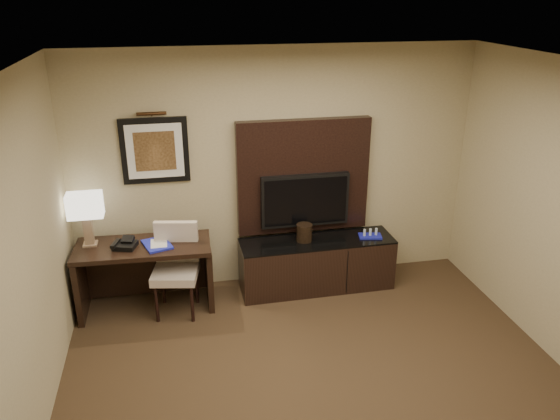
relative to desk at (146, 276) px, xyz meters
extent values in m
cube|color=silver|center=(1.50, -2.10, 2.33)|extent=(4.50, 5.00, 0.01)
cube|color=tan|center=(1.50, 0.40, 0.98)|extent=(4.50, 0.01, 2.70)
cube|color=tan|center=(-0.75, -2.10, 0.98)|extent=(0.01, 5.00, 2.70)
cube|color=black|center=(0.00, 0.00, 0.00)|extent=(1.42, 0.66, 0.75)
cube|color=black|center=(1.90, 0.05, -0.07)|extent=(1.75, 0.51, 0.60)
cube|color=black|center=(1.80, 0.34, 0.90)|extent=(1.50, 0.12, 1.30)
cube|color=black|center=(1.80, 0.24, 0.65)|extent=(1.00, 0.08, 0.60)
cube|color=black|center=(0.20, 0.38, 1.28)|extent=(0.70, 0.04, 0.70)
cylinder|color=#3D2613|center=(0.20, 0.34, 1.68)|extent=(0.04, 0.04, 0.30)
cube|color=#1A22AF|center=(0.15, -0.04, 0.38)|extent=(0.34, 0.40, 0.02)
imported|color=#B7AA8F|center=(0.08, -0.03, 0.49)|extent=(0.17, 0.02, 0.23)
cylinder|color=black|center=(1.76, 0.07, 0.32)|extent=(0.22, 0.22, 0.20)
camera|label=1|loc=(0.40, -5.31, 2.87)|focal=35.00mm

